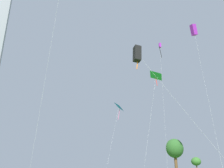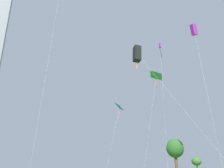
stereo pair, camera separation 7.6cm
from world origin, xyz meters
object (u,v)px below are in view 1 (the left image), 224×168
Objects in this scene: kite_flying_3 at (119,107)px; park_tree_0 at (175,149)px; kite_flying_6 at (156,76)px; kite_flying_1 at (194,30)px; kite_flying_4 at (137,54)px; kite_flying_0 at (160,47)px; park_tree_1 at (196,162)px.

kite_flying_3 reaches higher than park_tree_0.
kite_flying_3 is at bearing 152.19° from park_tree_0.
kite_flying_3 is 17.13m from kite_flying_6.
kite_flying_1 is 1.35× the size of kite_flying_6.
park_tree_0 is at bearing 73.16° from kite_flying_1.
park_tree_0 is (11.42, -6.02, -10.47)m from kite_flying_3.
kite_flying_1 reaches higher than kite_flying_4.
kite_flying_0 is 3.27× the size of park_tree_0.
kite_flying_1 is (1.39, -9.69, -1.46)m from kite_flying_0.
kite_flying_0 is at bearing 51.33° from kite_flying_4.
kite_flying_4 is at bearing -156.61° from kite_flying_1.
kite_flying_3 is 16.62m from park_tree_0.
kite_flying_3 is (-4.30, 15.28, -10.00)m from kite_flying_0.
park_tree_1 is at bearing 45.75° from kite_flying_4.
kite_flying_0 reaches higher than kite_flying_1.
kite_flying_6 is at bearing 114.86° from kite_flying_1.
kite_flying_0 is 8.20m from kite_flying_6.
kite_flying_6 reaches higher than kite_flying_4.
park_tree_1 is at bearing 40.01° from kite_flying_0.
kite_flying_4 is 1.93× the size of park_tree_0.
kite_flying_0 reaches higher than kite_flying_3.
kite_flying_0 is at bearing 33.87° from kite_flying_6.
kite_flying_4 is at bearing -125.87° from kite_flying_6.
kite_flying_0 is 9.90m from kite_flying_1.
kite_flying_4 is 17.87m from kite_flying_6.
park_tree_1 is at bearing -7.98° from kite_flying_3.
kite_flying_0 is at bearing 98.15° from kite_flying_1.
kite_flying_1 is 1.48× the size of kite_flying_3.
kite_flying_1 is 10.89m from kite_flying_6.
kite_flying_0 is at bearing -74.29° from kite_flying_3.
park_tree_1 is at bearing 58.60° from kite_flying_1.
park_tree_0 is 8.93m from park_tree_1.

